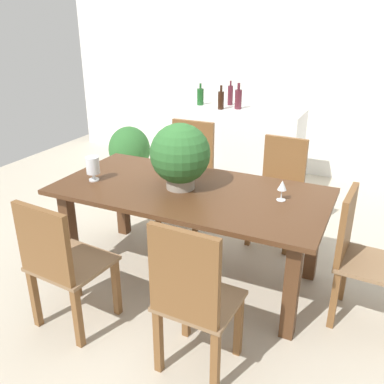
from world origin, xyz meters
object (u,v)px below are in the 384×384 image
(chair_near_right, at_px, (192,296))
(crystal_vase_center_near, at_px, (159,155))
(chair_near_left, at_px, (60,261))
(chair_foot_end, at_px, (361,253))
(chair_far_right, at_px, (280,185))
(wine_bottle_amber, at_px, (200,96))
(chair_far_left, at_px, (189,167))
(wine_bottle_clear, at_px, (221,100))
(potted_plant_floor, at_px, (130,151))
(kitchen_counter, at_px, (237,150))
(wine_bottle_dark, at_px, (238,99))
(dining_table, at_px, (190,202))
(wine_bottle_tall, at_px, (230,95))
(crystal_vase_left, at_px, (93,166))
(flower_centerpiece, at_px, (180,155))
(wine_glass, at_px, (282,186))

(chair_near_right, height_order, crystal_vase_center_near, chair_near_right)
(chair_near_left, height_order, chair_foot_end, chair_near_left)
(chair_far_right, xyz_separation_m, wine_bottle_amber, (-1.21, 0.92, 0.56))
(chair_far_left, distance_m, chair_foot_end, 1.94)
(chair_far_left, height_order, wine_bottle_clear, wine_bottle_clear)
(chair_foot_end, height_order, potted_plant_floor, chair_foot_end)
(chair_near_left, bearing_deg, chair_far_left, -85.13)
(chair_foot_end, bearing_deg, chair_far_right, 43.61)
(chair_near_left, relative_size, wine_bottle_amber, 3.78)
(crystal_vase_center_near, distance_m, wine_bottle_clear, 1.42)
(kitchen_counter, relative_size, wine_bottle_dark, 5.16)
(wine_bottle_amber, relative_size, wine_bottle_dark, 0.87)
(wine_bottle_amber, distance_m, wine_bottle_clear, 0.33)
(dining_table, relative_size, chair_far_left, 2.03)
(chair_near_right, height_order, chair_foot_end, chair_near_right)
(kitchen_counter, bearing_deg, crystal_vase_center_near, -95.21)
(chair_far_left, xyz_separation_m, wine_bottle_tall, (0.02, 1.05, 0.55))
(chair_far_left, bearing_deg, wine_bottle_clear, 88.51)
(chair_near_left, height_order, wine_bottle_clear, wine_bottle_clear)
(crystal_vase_center_near, xyz_separation_m, wine_bottle_tall, (0.00, 1.67, 0.24))
(crystal_vase_left, bearing_deg, chair_far_left, 74.51)
(flower_centerpiece, xyz_separation_m, wine_bottle_dark, (-0.20, 1.83, 0.09))
(wine_bottle_clear, relative_size, potted_plant_floor, 0.40)
(chair_near_left, distance_m, wine_glass, 1.56)
(chair_near_right, relative_size, wine_bottle_amber, 4.01)
(wine_glass, bearing_deg, chair_near_right, -101.94)
(chair_far_left, relative_size, potted_plant_floor, 1.53)
(chair_far_left, height_order, crystal_vase_left, chair_far_left)
(crystal_vase_left, distance_m, crystal_vase_center_near, 0.58)
(dining_table, bearing_deg, wine_glass, 7.75)
(dining_table, height_order, chair_far_right, chair_far_right)
(dining_table, relative_size, potted_plant_floor, 3.11)
(dining_table, height_order, chair_foot_end, chair_foot_end)
(crystal_vase_center_near, xyz_separation_m, wine_bottle_clear, (-0.01, 1.40, 0.23))
(chair_near_left, relative_size, wine_bottle_dark, 3.28)
(wine_glass, xyz_separation_m, wine_bottle_amber, (-1.42, 1.75, 0.23))
(kitchen_counter, bearing_deg, crystal_vase_left, -102.92)
(chair_near_left, distance_m, potted_plant_floor, 2.92)
(chair_far_right, bearing_deg, wine_glass, -73.29)
(flower_centerpiece, height_order, wine_bottle_tall, wine_bottle_tall)
(dining_table, relative_size, chair_foot_end, 2.21)
(chair_far_right, xyz_separation_m, wine_bottle_clear, (-0.91, 0.79, 0.57))
(chair_far_right, relative_size, chair_near_right, 0.96)
(flower_centerpiece, distance_m, wine_bottle_dark, 1.84)
(chair_foot_end, xyz_separation_m, wine_bottle_dark, (-1.52, 1.81, 0.59))
(chair_far_right, height_order, crystal_vase_left, chair_far_right)
(crystal_vase_left, height_order, wine_glass, crystal_vase_left)
(chair_near_left, distance_m, chair_foot_end, 1.95)
(crystal_vase_left, relative_size, wine_glass, 1.30)
(chair_near_right, bearing_deg, wine_bottle_tall, -70.62)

